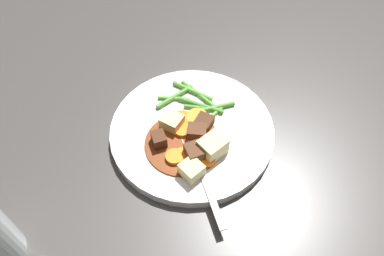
# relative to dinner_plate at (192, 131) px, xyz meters

# --- Properties ---
(ground_plane) EXTENTS (3.00, 3.00, 0.00)m
(ground_plane) POSITION_rel_dinner_plate_xyz_m (0.00, 0.00, -0.01)
(ground_plane) COLOR #423F3D
(dinner_plate) EXTENTS (0.27, 0.27, 0.02)m
(dinner_plate) POSITION_rel_dinner_plate_xyz_m (0.00, 0.00, 0.00)
(dinner_plate) COLOR white
(dinner_plate) RESTS_ON ground_plane
(stew_sauce) EXTENTS (0.12, 0.12, 0.00)m
(stew_sauce) POSITION_rel_dinner_plate_xyz_m (0.04, 0.00, 0.01)
(stew_sauce) COLOR brown
(stew_sauce) RESTS_ON dinner_plate
(carrot_slice_0) EXTENTS (0.04, 0.04, 0.01)m
(carrot_slice_0) POSITION_rel_dinner_plate_xyz_m (0.07, -0.00, 0.01)
(carrot_slice_0) COLOR orange
(carrot_slice_0) RESTS_ON dinner_plate
(carrot_slice_1) EXTENTS (0.04, 0.04, 0.01)m
(carrot_slice_1) POSITION_rel_dinner_plate_xyz_m (0.02, 0.04, 0.01)
(carrot_slice_1) COLOR orange
(carrot_slice_1) RESTS_ON dinner_plate
(carrot_slice_2) EXTENTS (0.04, 0.04, 0.01)m
(carrot_slice_2) POSITION_rel_dinner_plate_xyz_m (0.01, -0.01, 0.01)
(carrot_slice_2) COLOR orange
(carrot_slice_2) RESTS_ON dinner_plate
(carrot_slice_3) EXTENTS (0.03, 0.03, 0.01)m
(carrot_slice_3) POSITION_rel_dinner_plate_xyz_m (0.05, 0.05, 0.01)
(carrot_slice_3) COLOR orange
(carrot_slice_3) RESTS_ON dinner_plate
(carrot_slice_4) EXTENTS (0.04, 0.04, 0.01)m
(carrot_slice_4) POSITION_rel_dinner_plate_xyz_m (0.06, 0.01, 0.01)
(carrot_slice_4) COLOR orange
(carrot_slice_4) RESTS_ON dinner_plate
(carrot_slice_5) EXTENTS (0.05, 0.05, 0.01)m
(carrot_slice_5) POSITION_rel_dinner_plate_xyz_m (-0.02, 0.00, 0.01)
(carrot_slice_5) COLOR orange
(carrot_slice_5) RESTS_ON dinner_plate
(carrot_slice_6) EXTENTS (0.04, 0.04, 0.01)m
(carrot_slice_6) POSITION_rel_dinner_plate_xyz_m (-0.01, -0.02, 0.01)
(carrot_slice_6) COLOR orange
(carrot_slice_6) RESTS_ON dinner_plate
(potato_chunk_0) EXTENTS (0.05, 0.05, 0.03)m
(potato_chunk_0) POSITION_rel_dinner_plate_xyz_m (0.03, 0.05, 0.02)
(potato_chunk_0) COLOR #EAD68C
(potato_chunk_0) RESTS_ON dinner_plate
(potato_chunk_1) EXTENTS (0.04, 0.04, 0.02)m
(potato_chunk_1) POSITION_rel_dinner_plate_xyz_m (0.08, 0.04, 0.02)
(potato_chunk_1) COLOR #EAD68C
(potato_chunk_1) RESTS_ON dinner_plate
(potato_chunk_2) EXTENTS (0.03, 0.04, 0.02)m
(potato_chunk_2) POSITION_rel_dinner_plate_xyz_m (0.01, -0.03, 0.02)
(potato_chunk_2) COLOR #EAD68C
(potato_chunk_2) RESTS_ON dinner_plate
(meat_chunk_0) EXTENTS (0.03, 0.03, 0.02)m
(meat_chunk_0) POSITION_rel_dinner_plate_xyz_m (0.05, -0.03, 0.02)
(meat_chunk_0) COLOR #4C2B19
(meat_chunk_0) RESTS_ON dinner_plate
(meat_chunk_1) EXTENTS (0.03, 0.03, 0.02)m
(meat_chunk_1) POSITION_rel_dinner_plate_xyz_m (-0.01, 0.02, 0.02)
(meat_chunk_1) COLOR #4C2B19
(meat_chunk_1) RESTS_ON dinner_plate
(meat_chunk_2) EXTENTS (0.04, 0.04, 0.03)m
(meat_chunk_2) POSITION_rel_dinner_plate_xyz_m (0.05, 0.03, 0.02)
(meat_chunk_2) COLOR #56331E
(meat_chunk_2) RESTS_ON dinner_plate
(meat_chunk_3) EXTENTS (0.03, 0.04, 0.02)m
(meat_chunk_3) POSITION_rel_dinner_plate_xyz_m (0.01, 0.01, 0.02)
(meat_chunk_3) COLOR #56331E
(meat_chunk_3) RESTS_ON dinner_plate
(green_bean_0) EXTENTS (0.06, 0.03, 0.01)m
(green_bean_0) POSITION_rel_dinner_plate_xyz_m (-0.03, 0.02, 0.01)
(green_bean_0) COLOR #66AD42
(green_bean_0) RESTS_ON dinner_plate
(green_bean_1) EXTENTS (0.06, 0.07, 0.01)m
(green_bean_1) POSITION_rel_dinner_plate_xyz_m (-0.05, 0.01, 0.01)
(green_bean_1) COLOR #4C8E33
(green_bean_1) RESTS_ON dinner_plate
(green_bean_2) EXTENTS (0.07, 0.04, 0.01)m
(green_bean_2) POSITION_rel_dinner_plate_xyz_m (-0.05, -0.05, 0.01)
(green_bean_2) COLOR #4C8E33
(green_bean_2) RESTS_ON dinner_plate
(green_bean_3) EXTENTS (0.02, 0.06, 0.01)m
(green_bean_3) POSITION_rel_dinner_plate_xyz_m (-0.04, -0.00, 0.01)
(green_bean_3) COLOR #4C8E33
(green_bean_3) RESTS_ON dinner_plate
(green_bean_4) EXTENTS (0.01, 0.08, 0.01)m
(green_bean_4) POSITION_rel_dinner_plate_xyz_m (-0.05, -0.01, 0.01)
(green_bean_4) COLOR #4C8E33
(green_bean_4) RESTS_ON dinner_plate
(green_bean_5) EXTENTS (0.03, 0.06, 0.01)m
(green_bean_5) POSITION_rel_dinner_plate_xyz_m (-0.04, -0.05, 0.01)
(green_bean_5) COLOR #66AD42
(green_bean_5) RESTS_ON dinner_plate
(green_bean_6) EXTENTS (0.02, 0.08, 0.01)m
(green_bean_6) POSITION_rel_dinner_plate_xyz_m (-0.07, -0.03, 0.01)
(green_bean_6) COLOR #599E38
(green_bean_6) RESTS_ON dinner_plate
(green_bean_7) EXTENTS (0.04, 0.08, 0.01)m
(green_bean_7) POSITION_rel_dinner_plate_xyz_m (-0.07, -0.02, 0.01)
(green_bean_7) COLOR #599E38
(green_bean_7) RESTS_ON dinner_plate
(fork) EXTENTS (0.14, 0.13, 0.00)m
(fork) POSITION_rel_dinner_plate_xyz_m (0.07, 0.05, 0.01)
(fork) COLOR silver
(fork) RESTS_ON dinner_plate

